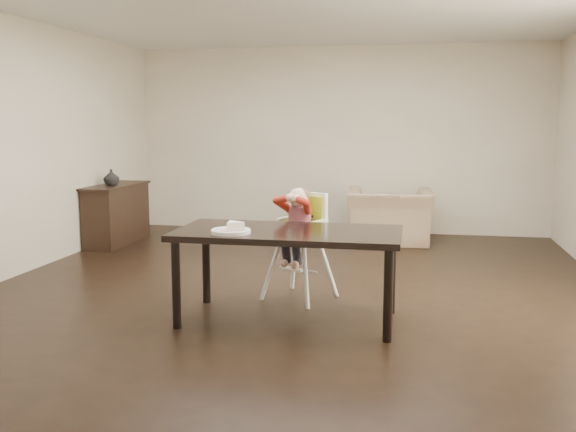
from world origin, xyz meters
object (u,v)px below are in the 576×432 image
dining_table (288,240)px  sideboard (117,214)px  high_chair (301,221)px  armchair (389,207)px

dining_table → sideboard: bearing=135.3°
sideboard → dining_table: bearing=-44.7°
high_chair → armchair: high_chair is taller
armchair → sideboard: armchair is taller
dining_table → high_chair: (-0.02, 0.70, 0.05)m
high_chair → sideboard: 3.62m
armchair → sideboard: 3.64m
dining_table → high_chair: size_ratio=1.76×
high_chair → sideboard: (-2.88, 2.17, -0.32)m
high_chair → armchair: 3.00m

